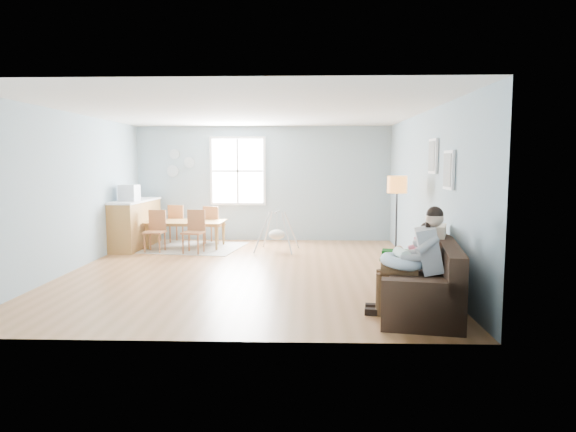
{
  "coord_description": "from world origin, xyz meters",
  "views": [
    {
      "loc": [
        0.99,
        -8.64,
        1.86
      ],
      "look_at": [
        0.72,
        -0.49,
        1.0
      ],
      "focal_mm": 32.0,
      "sensor_mm": 36.0,
      "label": 1
    }
  ],
  "objects_px": {
    "storage_cube": "(408,281)",
    "monitor": "(129,193)",
    "father": "(415,257)",
    "dining_table": "(186,234)",
    "floor_lamp": "(397,193)",
    "chair_ne": "(213,223)",
    "counter": "(136,223)",
    "toddler": "(418,249)",
    "baby_swing": "(277,234)",
    "chair_se": "(195,229)",
    "sofa": "(424,285)",
    "chair_nw": "(178,221)",
    "chair_sw": "(156,228)"
  },
  "relations": [
    {
      "from": "father",
      "to": "storage_cube",
      "type": "xyz_separation_m",
      "value": [
        0.08,
        0.75,
        -0.48
      ]
    },
    {
      "from": "sofa",
      "to": "floor_lamp",
      "type": "bearing_deg",
      "value": 89.09
    },
    {
      "from": "sofa",
      "to": "baby_swing",
      "type": "height_order",
      "value": "sofa"
    },
    {
      "from": "sofa",
      "to": "chair_sw",
      "type": "distance_m",
      "value": 6.15
    },
    {
      "from": "chair_nw",
      "to": "chair_sw",
      "type": "bearing_deg",
      "value": -98.89
    },
    {
      "from": "storage_cube",
      "to": "monitor",
      "type": "relative_size",
      "value": 1.24
    },
    {
      "from": "counter",
      "to": "baby_swing",
      "type": "distance_m",
      "value": 3.14
    },
    {
      "from": "chair_ne",
      "to": "monitor",
      "type": "relative_size",
      "value": 2.24
    },
    {
      "from": "storage_cube",
      "to": "dining_table",
      "type": "bearing_deg",
      "value": 134.42
    },
    {
      "from": "father",
      "to": "dining_table",
      "type": "bearing_deg",
      "value": 129.08
    },
    {
      "from": "dining_table",
      "to": "chair_nw",
      "type": "xyz_separation_m",
      "value": [
        -0.33,
        0.64,
        0.21
      ]
    },
    {
      "from": "counter",
      "to": "baby_swing",
      "type": "xyz_separation_m",
      "value": [
        3.11,
        -0.42,
        -0.15
      ]
    },
    {
      "from": "father",
      "to": "floor_lamp",
      "type": "bearing_deg",
      "value": 85.05
    },
    {
      "from": "chair_nw",
      "to": "chair_ne",
      "type": "xyz_separation_m",
      "value": [
        0.83,
        -0.13,
        -0.01
      ]
    },
    {
      "from": "floor_lamp",
      "to": "storage_cube",
      "type": "xyz_separation_m",
      "value": [
        -0.14,
        -1.81,
        -1.1
      ]
    },
    {
      "from": "chair_sw",
      "to": "sofa",
      "type": "bearing_deg",
      "value": -41.24
    },
    {
      "from": "chair_sw",
      "to": "counter",
      "type": "distance_m",
      "value": 0.77
    },
    {
      "from": "floor_lamp",
      "to": "dining_table",
      "type": "bearing_deg",
      "value": 151.27
    },
    {
      "from": "counter",
      "to": "father",
      "type": "bearing_deg",
      "value": -43.78
    },
    {
      "from": "chair_sw",
      "to": "monitor",
      "type": "relative_size",
      "value": 2.22
    },
    {
      "from": "toddler",
      "to": "monitor",
      "type": "xyz_separation_m",
      "value": [
        -5.17,
        3.97,
        0.49
      ]
    },
    {
      "from": "floor_lamp",
      "to": "counter",
      "type": "relative_size",
      "value": 0.86
    },
    {
      "from": "sofa",
      "to": "father",
      "type": "xyz_separation_m",
      "value": [
        -0.19,
        -0.27,
        0.42
      ]
    },
    {
      "from": "toddler",
      "to": "chair_ne",
      "type": "xyz_separation_m",
      "value": [
        -3.57,
        4.86,
        -0.24
      ]
    },
    {
      "from": "sofa",
      "to": "storage_cube",
      "type": "xyz_separation_m",
      "value": [
        -0.1,
        0.47,
        -0.06
      ]
    },
    {
      "from": "chair_se",
      "to": "counter",
      "type": "distance_m",
      "value": 1.56
    },
    {
      "from": "toddler",
      "to": "chair_nw",
      "type": "xyz_separation_m",
      "value": [
        -4.4,
        4.99,
        -0.23
      ]
    },
    {
      "from": "chair_nw",
      "to": "storage_cube",
      "type": "bearing_deg",
      "value": -47.45
    },
    {
      "from": "storage_cube",
      "to": "monitor",
      "type": "distance_m",
      "value": 6.39
    },
    {
      "from": "sofa",
      "to": "chair_ne",
      "type": "height_order",
      "value": "chair_ne"
    },
    {
      "from": "toddler",
      "to": "baby_swing",
      "type": "height_order",
      "value": "toddler"
    },
    {
      "from": "sofa",
      "to": "counter",
      "type": "relative_size",
      "value": 1.18
    },
    {
      "from": "sofa",
      "to": "chair_ne",
      "type": "xyz_separation_m",
      "value": [
        -3.61,
        5.07,
        0.19
      ]
    },
    {
      "from": "sofa",
      "to": "chair_se",
      "type": "xyz_separation_m",
      "value": [
        -3.78,
        3.92,
        0.2
      ]
    },
    {
      "from": "floor_lamp",
      "to": "chair_ne",
      "type": "relative_size",
      "value": 1.87
    },
    {
      "from": "sofa",
      "to": "chair_se",
      "type": "distance_m",
      "value": 5.45
    },
    {
      "from": "chair_ne",
      "to": "counter",
      "type": "relative_size",
      "value": 0.46
    },
    {
      "from": "sofa",
      "to": "chair_nw",
      "type": "height_order",
      "value": "chair_nw"
    },
    {
      "from": "counter",
      "to": "chair_se",
      "type": "bearing_deg",
      "value": -23.47
    },
    {
      "from": "father",
      "to": "chair_se",
      "type": "bearing_deg",
      "value": 130.61
    },
    {
      "from": "father",
      "to": "counter",
      "type": "bearing_deg",
      "value": 136.22
    },
    {
      "from": "sofa",
      "to": "dining_table",
      "type": "distance_m",
      "value": 6.14
    },
    {
      "from": "floor_lamp",
      "to": "storage_cube",
      "type": "bearing_deg",
      "value": -94.45
    },
    {
      "from": "toddler",
      "to": "baby_swing",
      "type": "distance_m",
      "value": 4.44
    },
    {
      "from": "father",
      "to": "floor_lamp",
      "type": "relative_size",
      "value": 0.82
    },
    {
      "from": "father",
      "to": "chair_se",
      "type": "distance_m",
      "value": 5.53
    },
    {
      "from": "toddler",
      "to": "baby_swing",
      "type": "xyz_separation_m",
      "value": [
        -2.06,
        3.91,
        -0.35
      ]
    },
    {
      "from": "dining_table",
      "to": "father",
      "type": "bearing_deg",
      "value": -48.73
    },
    {
      "from": "floor_lamp",
      "to": "dining_table",
      "type": "xyz_separation_m",
      "value": [
        -4.15,
        2.27,
        -1.05
      ]
    },
    {
      "from": "monitor",
      "to": "baby_swing",
      "type": "height_order",
      "value": "monitor"
    }
  ]
}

